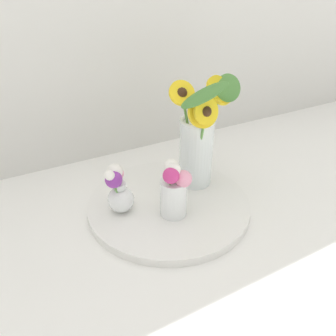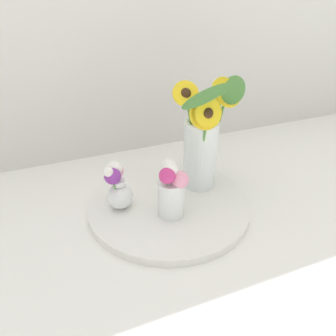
# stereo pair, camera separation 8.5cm
# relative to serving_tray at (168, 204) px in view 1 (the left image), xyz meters

# --- Properties ---
(ground_plane) EXTENTS (6.00, 6.00, 0.00)m
(ground_plane) POSITION_rel_serving_tray_xyz_m (0.00, -0.03, -0.01)
(ground_plane) COLOR white
(serving_tray) EXTENTS (0.44, 0.44, 0.02)m
(serving_tray) POSITION_rel_serving_tray_xyz_m (0.00, 0.00, 0.00)
(serving_tray) COLOR white
(serving_tray) RESTS_ON ground_plane
(mason_jar_sunflowers) EXTENTS (0.23, 0.17, 0.33)m
(mason_jar_sunflowers) POSITION_rel_serving_tray_xyz_m (0.12, 0.04, 0.15)
(mason_jar_sunflowers) COLOR silver
(mason_jar_sunflowers) RESTS_ON serving_tray
(vase_small_center) EXTENTS (0.08, 0.07, 0.15)m
(vase_small_center) POSITION_rel_serving_tray_xyz_m (-0.01, -0.06, 0.09)
(vase_small_center) COLOR white
(vase_small_center) RESTS_ON serving_tray
(vase_bulb_right) EXTENTS (0.07, 0.07, 0.13)m
(vase_bulb_right) POSITION_rel_serving_tray_xyz_m (-0.13, 0.02, 0.07)
(vase_bulb_right) COLOR white
(vase_bulb_right) RESTS_ON serving_tray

